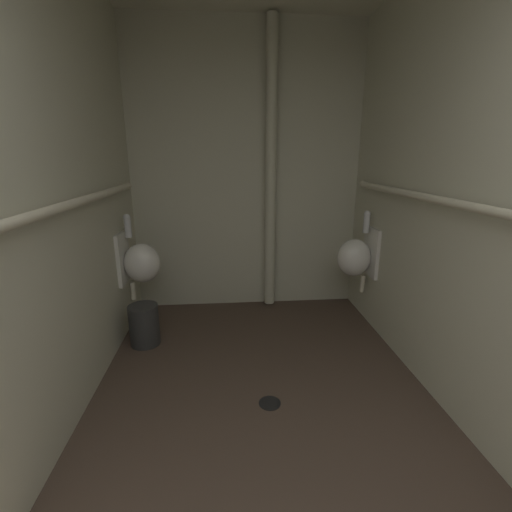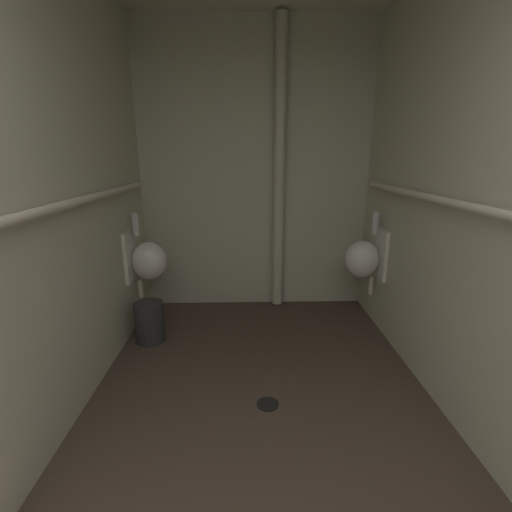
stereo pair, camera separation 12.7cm
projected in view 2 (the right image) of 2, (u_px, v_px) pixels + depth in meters
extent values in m
cube|color=#47382D|center=(262.00, 427.00, 2.11)|extent=(2.33, 3.66, 0.08)
cube|color=beige|center=(27.00, 190.00, 1.69)|extent=(0.06, 3.66, 2.70)
cube|color=beige|center=(493.00, 189.00, 1.75)|extent=(0.06, 3.66, 2.70)
cube|color=beige|center=(255.00, 172.00, 3.45)|extent=(2.33, 0.06, 2.70)
ellipsoid|color=silver|center=(149.00, 261.00, 3.09)|extent=(0.30, 0.26, 0.34)
cube|color=silver|center=(131.00, 256.00, 3.07)|extent=(0.03, 0.30, 0.44)
cylinder|color=silver|center=(136.00, 226.00, 3.00)|extent=(0.06, 0.06, 0.16)
sphere|color=silver|center=(135.00, 216.00, 2.98)|extent=(0.06, 0.06, 0.06)
cylinder|color=beige|center=(140.00, 288.00, 3.16)|extent=(0.04, 0.04, 0.16)
ellipsoid|color=silver|center=(362.00, 259.00, 3.15)|extent=(0.30, 0.26, 0.34)
cube|color=silver|center=(380.00, 254.00, 3.14)|extent=(0.03, 0.30, 0.44)
cylinder|color=silver|center=(375.00, 225.00, 3.06)|extent=(0.06, 0.06, 0.16)
sphere|color=silver|center=(376.00, 215.00, 3.04)|extent=(0.06, 0.06, 0.06)
cylinder|color=beige|center=(371.00, 286.00, 3.22)|extent=(0.04, 0.04, 0.16)
cylinder|color=beige|center=(49.00, 210.00, 1.72)|extent=(0.05, 2.88, 0.05)
sphere|color=beige|center=(137.00, 185.00, 3.11)|extent=(0.06, 0.06, 0.06)
cylinder|color=beige|center=(469.00, 207.00, 1.80)|extent=(0.05, 2.85, 0.05)
sphere|color=beige|center=(373.00, 185.00, 3.17)|extent=(0.06, 0.06, 0.06)
cylinder|color=beige|center=(279.00, 173.00, 3.35)|extent=(0.10, 0.10, 2.65)
cylinder|color=black|center=(268.00, 404.00, 2.24)|extent=(0.14, 0.14, 0.01)
cylinder|color=#2D2D2D|center=(150.00, 322.00, 2.97)|extent=(0.24, 0.24, 0.34)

